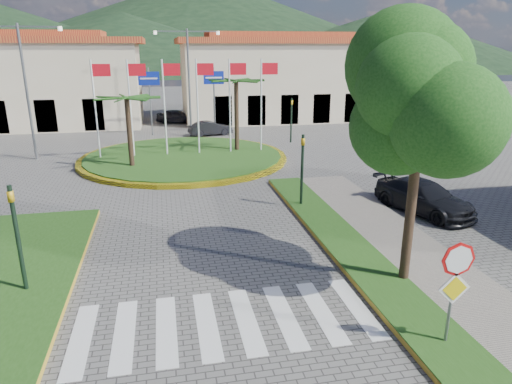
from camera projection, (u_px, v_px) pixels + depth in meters
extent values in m
cube|color=gray|center=(486.00, 338.00, 10.75)|extent=(4.00, 28.00, 0.15)
cube|color=#224B15|center=(441.00, 344.00, 10.51)|extent=(1.60, 28.00, 0.18)
cube|color=silver|center=(223.00, 322.00, 11.48)|extent=(8.00, 3.00, 0.01)
cylinder|color=yellow|center=(184.00, 158.00, 28.26)|extent=(12.70, 12.70, 0.24)
cylinder|color=#224B15|center=(184.00, 157.00, 28.25)|extent=(12.00, 12.00, 0.30)
cylinder|color=black|center=(130.00, 135.00, 25.24)|extent=(0.28, 0.28, 4.05)
cylinder|color=black|center=(237.00, 118.00, 29.20)|extent=(0.28, 0.28, 4.68)
cylinder|color=silver|center=(96.00, 112.00, 26.90)|extent=(0.10, 0.10, 6.00)
cube|color=red|center=(101.00, 70.00, 26.28)|extent=(1.00, 0.03, 0.70)
cylinder|color=silver|center=(131.00, 111.00, 27.28)|extent=(0.10, 0.10, 6.00)
cube|color=red|center=(137.00, 70.00, 26.67)|extent=(1.00, 0.03, 0.70)
cylinder|color=silver|center=(165.00, 110.00, 27.67)|extent=(0.10, 0.10, 6.00)
cube|color=red|center=(172.00, 70.00, 27.05)|extent=(1.00, 0.03, 0.70)
cylinder|color=silver|center=(198.00, 110.00, 28.05)|extent=(0.10, 0.10, 6.00)
cube|color=red|center=(205.00, 69.00, 27.44)|extent=(1.00, 0.03, 0.70)
cylinder|color=silver|center=(230.00, 109.00, 28.44)|extent=(0.10, 0.10, 6.00)
cube|color=red|center=(238.00, 69.00, 27.82)|extent=(1.00, 0.03, 0.70)
cylinder|color=silver|center=(261.00, 108.00, 28.82)|extent=(0.10, 0.10, 6.00)
cube|color=red|center=(270.00, 69.00, 28.21)|extent=(1.00, 0.03, 0.70)
cylinder|color=slate|center=(451.00, 299.00, 10.18)|extent=(0.07, 0.07, 2.50)
cylinder|color=red|center=(458.00, 259.00, 9.83)|extent=(0.80, 0.03, 0.80)
cube|color=yellow|center=(454.00, 288.00, 10.03)|extent=(0.78, 0.03, 0.78)
cylinder|color=black|center=(410.00, 212.00, 12.81)|extent=(0.28, 0.28, 4.40)
ellipsoid|color=#154512|center=(422.00, 104.00, 11.91)|extent=(3.60, 3.60, 3.20)
cylinder|color=black|center=(19.00, 242.00, 12.33)|extent=(0.12, 0.12, 3.20)
imported|color=gold|center=(13.00, 207.00, 12.03)|extent=(0.15, 0.18, 0.90)
cylinder|color=black|center=(302.00, 172.00, 19.34)|extent=(0.12, 0.12, 3.20)
imported|color=gold|center=(303.00, 149.00, 19.04)|extent=(0.15, 0.18, 0.90)
cylinder|color=black|center=(291.00, 121.00, 33.09)|extent=(0.12, 0.12, 3.20)
imported|color=gold|center=(292.00, 107.00, 32.79)|extent=(0.18, 0.15, 0.90)
cylinder|color=slate|center=(150.00, 102.00, 35.53)|extent=(0.12, 0.12, 5.20)
cube|color=#0E229E|center=(149.00, 78.00, 34.94)|extent=(1.60, 0.05, 1.00)
cylinder|color=slate|center=(214.00, 101.00, 36.50)|extent=(0.12, 0.12, 5.20)
cube|color=#0E229E|center=(214.00, 78.00, 35.90)|extent=(1.60, 0.05, 1.00)
cylinder|color=slate|center=(189.00, 84.00, 34.76)|extent=(0.16, 0.16, 8.00)
cube|color=slate|center=(170.00, 31.00, 33.38)|extent=(2.40, 0.08, 0.08)
cube|color=slate|center=(203.00, 31.00, 33.84)|extent=(2.40, 0.08, 0.08)
cylinder|color=slate|center=(27.00, 94.00, 27.23)|extent=(0.16, 0.16, 8.00)
cube|color=slate|center=(40.00, 27.00, 26.32)|extent=(2.40, 0.08, 0.08)
cube|color=beige|center=(9.00, 86.00, 39.49)|extent=(22.00, 9.00, 7.00)
cube|color=maroon|center=(2.00, 40.00, 38.37)|extent=(23.32, 9.54, 0.50)
cube|color=maroon|center=(1.00, 34.00, 38.22)|extent=(16.50, 4.95, 0.60)
cube|color=beige|center=(278.00, 82.00, 44.11)|extent=(18.00, 9.00, 7.00)
cube|color=maroon|center=(278.00, 41.00, 42.98)|extent=(19.08, 9.54, 0.50)
cube|color=maroon|center=(278.00, 36.00, 42.83)|extent=(13.50, 4.95, 0.60)
cone|color=black|center=(204.00, 23.00, 155.57)|extent=(180.00, 180.00, 30.00)
cone|color=black|center=(386.00, 41.00, 144.60)|extent=(120.00, 120.00, 18.00)
cone|color=black|center=(125.00, 43.00, 124.84)|extent=(110.00, 110.00, 16.00)
imported|color=silver|center=(113.00, 122.00, 39.49)|extent=(4.23, 3.09, 1.07)
imported|color=black|center=(177.00, 116.00, 41.95)|extent=(3.95, 2.50, 1.25)
imported|color=black|center=(210.00, 128.00, 36.08)|extent=(3.59, 1.88, 1.12)
imported|color=black|center=(424.00, 197.00, 19.08)|extent=(3.20, 4.88, 1.32)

